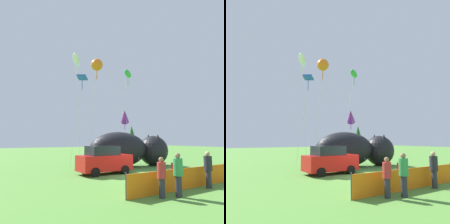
{
  "view_description": "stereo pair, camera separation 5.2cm",
  "coord_description": "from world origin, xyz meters",
  "views": [
    {
      "loc": [
        -9.24,
        -12.26,
        2.48
      ],
      "look_at": [
        0.37,
        4.77,
        4.97
      ],
      "focal_mm": 35.0,
      "sensor_mm": 36.0,
      "label": 1
    },
    {
      "loc": [
        -9.2,
        -12.28,
        2.48
      ],
      "look_at": [
        0.37,
        4.77,
        4.97
      ],
      "focal_mm": 35.0,
      "sensor_mm": 36.0,
      "label": 2
    }
  ],
  "objects": [
    {
      "name": "ground_plane",
      "position": [
        0.0,
        0.0,
        0.0
      ],
      "size": [
        120.0,
        120.0,
        0.0
      ],
      "primitive_type": "plane",
      "color": "#548C38"
    },
    {
      "name": "parked_car",
      "position": [
        -1.72,
        2.24,
        0.99
      ],
      "size": [
        4.04,
        2.09,
        2.03
      ],
      "rotation": [
        0.0,
        0.0,
        0.06
      ],
      "color": "red",
      "rests_on": "ground"
    },
    {
      "name": "folding_chair",
      "position": [
        1.94,
        -1.04,
        0.52
      ],
      "size": [
        0.66,
        0.66,
        0.9
      ],
      "rotation": [
        0.0,
        0.0,
        -2.8
      ],
      "color": "maroon",
      "rests_on": "ground"
    },
    {
      "name": "inflatable_cat",
      "position": [
        2.23,
        4.98,
        1.47
      ],
      "size": [
        8.08,
        3.82,
        3.18
      ],
      "rotation": [
        0.0,
        0.0,
        -0.12
      ],
      "color": "black",
      "rests_on": "ground"
    },
    {
      "name": "safety_fence",
      "position": [
        -0.46,
        -4.16,
        0.52
      ],
      "size": [
        7.42,
        0.54,
        1.14
      ],
      "rotation": [
        0.0,
        0.0,
        0.07
      ],
      "color": "orange",
      "rests_on": "ground"
    },
    {
      "name": "spectator_in_yellow_shirt",
      "position": [
        -2.59,
        -4.85,
        0.94
      ],
      "size": [
        0.38,
        0.38,
        1.73
      ],
      "color": "#2D2D38",
      "rests_on": "ground"
    },
    {
      "name": "spectator_in_grey_shirt",
      "position": [
        0.84,
        -4.59,
        1.02
      ],
      "size": [
        0.41,
        0.41,
        1.87
      ],
      "color": "#2D2D38",
      "rests_on": "ground"
    },
    {
      "name": "spectator_in_black_shirt",
      "position": [
        -1.84,
        -5.09,
        1.04
      ],
      "size": [
        0.41,
        0.41,
        1.9
      ],
      "color": "#2D2D38",
      "rests_on": "ground"
    },
    {
      "name": "kite_purple_delta",
      "position": [
        2.21,
        5.51,
        4.74
      ],
      "size": [
        1.56,
        3.13,
        5.55
      ],
      "color": "silver",
      "rests_on": "ground"
    },
    {
      "name": "kite_orange_flower",
      "position": [
        -1.43,
        4.25,
        8.9
      ],
      "size": [
        1.27,
        1.03,
        9.44
      ],
      "color": "silver",
      "rests_on": "ground"
    },
    {
      "name": "kite_blue_box",
      "position": [
        -1.57,
        7.33,
        8.39
      ],
      "size": [
        1.87,
        1.28,
        8.78
      ],
      "color": "silver",
      "rests_on": "ground"
    },
    {
      "name": "kite_white_ghost",
      "position": [
        -2.39,
        6.75,
        9.96
      ],
      "size": [
        1.58,
        2.3,
        10.57
      ],
      "color": "silver",
      "rests_on": "ground"
    },
    {
      "name": "kite_green_fish",
      "position": [
        4.06,
        7.68,
        9.82
      ],
      "size": [
        2.55,
        1.79,
        10.35
      ],
      "color": "silver",
      "rests_on": "ground"
    },
    {
      "name": "horizon_tree_east",
      "position": [
        22.57,
        33.87,
        3.68
      ],
      "size": [
        2.51,
        2.51,
        5.99
      ],
      "color": "brown",
      "rests_on": "ground"
    }
  ]
}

